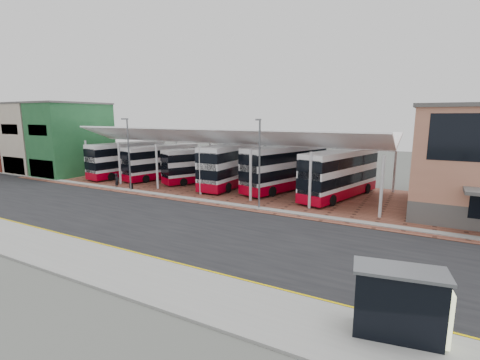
{
  "coord_description": "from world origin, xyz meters",
  "views": [
    {
      "loc": [
        15.18,
        -21.34,
        8.29
      ],
      "look_at": [
        -0.15,
        6.62,
        2.42
      ],
      "focal_mm": 26.0,
      "sensor_mm": 36.0,
      "label": 1
    }
  ],
  "objects_px": {
    "bus_1": "(162,162)",
    "bus_3": "(234,165)",
    "pedestrian": "(117,181)",
    "bus_0": "(128,159)",
    "bus_shelter": "(408,299)",
    "bus_4": "(285,168)",
    "bus_5": "(340,174)",
    "bus_2": "(203,165)"
  },
  "relations": [
    {
      "from": "bus_0",
      "to": "bus_shelter",
      "type": "relative_size",
      "value": 3.28
    },
    {
      "from": "bus_1",
      "to": "bus_3",
      "type": "distance_m",
      "value": 10.99
    },
    {
      "from": "bus_0",
      "to": "bus_4",
      "type": "distance_m",
      "value": 22.68
    },
    {
      "from": "bus_1",
      "to": "bus_4",
      "type": "xyz_separation_m",
      "value": [
        17.26,
        0.97,
        0.28
      ]
    },
    {
      "from": "bus_5",
      "to": "bus_shelter",
      "type": "xyz_separation_m",
      "value": [
        7.63,
        -22.56,
        -0.65
      ]
    },
    {
      "from": "bus_5",
      "to": "bus_1",
      "type": "bearing_deg",
      "value": -164.66
    },
    {
      "from": "bus_3",
      "to": "pedestrian",
      "type": "xyz_separation_m",
      "value": [
        -11.2,
        -7.87,
        -1.62
      ]
    },
    {
      "from": "bus_1",
      "to": "pedestrian",
      "type": "bearing_deg",
      "value": -78.14
    },
    {
      "from": "bus_1",
      "to": "bus_shelter",
      "type": "height_order",
      "value": "bus_1"
    },
    {
      "from": "bus_1",
      "to": "bus_4",
      "type": "relative_size",
      "value": 0.89
    },
    {
      "from": "bus_1",
      "to": "bus_2",
      "type": "xyz_separation_m",
      "value": [
        6.25,
        0.5,
        -0.08
      ]
    },
    {
      "from": "bus_1",
      "to": "bus_0",
      "type": "bearing_deg",
      "value": -156.36
    },
    {
      "from": "bus_0",
      "to": "bus_3",
      "type": "relative_size",
      "value": 0.95
    },
    {
      "from": "bus_3",
      "to": "pedestrian",
      "type": "height_order",
      "value": "bus_3"
    },
    {
      "from": "bus_0",
      "to": "bus_2",
      "type": "bearing_deg",
      "value": 14.9
    },
    {
      "from": "bus_2",
      "to": "bus_3",
      "type": "relative_size",
      "value": 0.85
    },
    {
      "from": "bus_3",
      "to": "pedestrian",
      "type": "relative_size",
      "value": 7.07
    },
    {
      "from": "bus_3",
      "to": "bus_4",
      "type": "height_order",
      "value": "bus_3"
    },
    {
      "from": "bus_2",
      "to": "bus_5",
      "type": "distance_m",
      "value": 17.3
    },
    {
      "from": "pedestrian",
      "to": "bus_shelter",
      "type": "xyz_separation_m",
      "value": [
        31.39,
        -14.89,
        0.88
      ]
    },
    {
      "from": "bus_1",
      "to": "bus_3",
      "type": "xyz_separation_m",
      "value": [
        10.99,
        0.26,
        0.29
      ]
    },
    {
      "from": "bus_2",
      "to": "bus_3",
      "type": "bearing_deg",
      "value": 23.74
    },
    {
      "from": "bus_3",
      "to": "pedestrian",
      "type": "bearing_deg",
      "value": -145.38
    },
    {
      "from": "bus_5",
      "to": "pedestrian",
      "type": "bearing_deg",
      "value": -146.9
    },
    {
      "from": "bus_4",
      "to": "pedestrian",
      "type": "xyz_separation_m",
      "value": [
        -17.47,
        -8.59,
        -1.62
      ]
    },
    {
      "from": "bus_1",
      "to": "bus_2",
      "type": "distance_m",
      "value": 6.27
    },
    {
      "from": "bus_3",
      "to": "bus_4",
      "type": "bearing_deg",
      "value": 6.03
    },
    {
      "from": "bus_0",
      "to": "bus_1",
      "type": "distance_m",
      "value": 5.42
    },
    {
      "from": "bus_2",
      "to": "bus_4",
      "type": "bearing_deg",
      "value": 29.16
    },
    {
      "from": "bus_shelter",
      "to": "pedestrian",
      "type": "bearing_deg",
      "value": 144.8
    },
    {
      "from": "bus_1",
      "to": "bus_5",
      "type": "distance_m",
      "value": 23.54
    },
    {
      "from": "bus_3",
      "to": "bus_shelter",
      "type": "xyz_separation_m",
      "value": [
        20.19,
        -22.76,
        -0.73
      ]
    },
    {
      "from": "bus_0",
      "to": "bus_1",
      "type": "relative_size",
      "value": 1.05
    },
    {
      "from": "bus_3",
      "to": "bus_5",
      "type": "bearing_deg",
      "value": -1.39
    },
    {
      "from": "bus_3",
      "to": "bus_4",
      "type": "xyz_separation_m",
      "value": [
        6.27,
        0.72,
        -0.0
      ]
    },
    {
      "from": "bus_0",
      "to": "pedestrian",
      "type": "relative_size",
      "value": 6.75
    },
    {
      "from": "bus_2",
      "to": "bus_shelter",
      "type": "relative_size",
      "value": 2.92
    },
    {
      "from": "bus_4",
      "to": "bus_shelter",
      "type": "relative_size",
      "value": 3.51
    },
    {
      "from": "bus_2",
      "to": "bus_shelter",
      "type": "xyz_separation_m",
      "value": [
        24.92,
        -23.01,
        -0.37
      ]
    },
    {
      "from": "bus_0",
      "to": "bus_shelter",
      "type": "distance_m",
      "value": 42.4
    },
    {
      "from": "pedestrian",
      "to": "bus_3",
      "type": "bearing_deg",
      "value": -70.85
    },
    {
      "from": "bus_1",
      "to": "bus_5",
      "type": "height_order",
      "value": "bus_5"
    }
  ]
}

